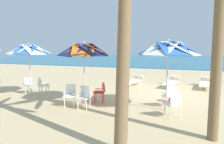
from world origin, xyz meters
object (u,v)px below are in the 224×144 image
Objects in this scene: plastic_chair_2 at (101,91)px; palm_tree_2 at (124,19)px; plastic_chair_5 at (29,84)px; plastic_chair_0 at (174,103)px; beach_umbrella_1 at (84,51)px; sun_lounger_0 at (206,83)px; beach_umbrella_0 at (168,49)px; sun_lounger_2 at (133,81)px; beach_ball at (212,83)px; plastic_chair_3 at (70,94)px; palm_tree_1 at (220,5)px; plastic_chair_1 at (170,95)px; beach_umbrella_2 at (29,50)px; plastic_chair_6 at (43,85)px; plastic_chair_4 at (85,96)px; sun_lounger_1 at (171,82)px; cooler_box at (175,98)px.

palm_tree_2 reaches higher than plastic_chair_2.
plastic_chair_0 is at bearing -10.42° from plastic_chair_5.
beach_umbrella_1 reaches higher than sun_lounger_0.
plastic_chair_0 is at bearing -68.32° from beach_umbrella_0.
sun_lounger_2 is (-4.19, -0.54, 0.00)m from sun_lounger_0.
plastic_chair_3 is at bearing -132.32° from beach_ball.
palm_tree_1 is 1.17× the size of palm_tree_2.
plastic_chair_0 is 7.20m from plastic_chair_5.
beach_umbrella_1 is (-3.39, -0.62, 1.72)m from plastic_chair_1.
plastic_chair_6 is (0.39, 0.38, -1.72)m from beach_umbrella_2.
plastic_chair_4 reaches higher than sun_lounger_2.
beach_ball is (3.17, 9.25, -2.83)m from palm_tree_2.
palm_tree_1 is (0.99, -1.23, 2.87)m from plastic_chair_0.
beach_umbrella_2 is 1.15× the size of sun_lounger_2.
sun_lounger_0 is at bearing -114.22° from beach_ball.
plastic_chair_4 is 4.13m from palm_tree_2.
palm_tree_1 is 8.70m from beach_ball.
beach_umbrella_1 is (-3.56, 0.54, 1.72)m from plastic_chair_0.
beach_umbrella_0 is 1.18× the size of sun_lounger_2.
beach_umbrella_2 is at bearing -41.69° from plastic_chair_5.
plastic_chair_4 is (0.70, -0.09, 0.00)m from plastic_chair_3.
beach_umbrella_2 is 2.96× the size of plastic_chair_6.
sun_lounger_1 is at bearing 31.59° from plastic_chair_5.
plastic_chair_3 is at bearing -17.76° from beach_umbrella_2.
sun_lounger_2 is 4.46× the size of cooler_box.
beach_umbrella_1 is at bearing -7.05° from beach_umbrella_2.
plastic_chair_0 is 1.00× the size of plastic_chair_3.
plastic_chair_0 is 1.73× the size of cooler_box.
cooler_box is at bearing 21.73° from beach_umbrella_1.
plastic_chair_4 is 4.03m from plastic_chair_5.
plastic_chair_2 is 0.39× the size of sun_lounger_2.
plastic_chair_3 is (-3.98, 0.06, 0.00)m from plastic_chair_0.
plastic_chair_1 reaches higher than sun_lounger_2.
beach_umbrella_1 reaches higher than cooler_box.
sun_lounger_2 is at bearing 120.74° from plastic_chair_1.
plastic_chair_3 is at bearing -21.77° from plastic_chair_5.
beach_umbrella_2 is 1.80m from plastic_chair_6.
plastic_chair_6 is (-3.27, 0.40, 0.00)m from plastic_chair_2.
plastic_chair_1 and plastic_chair_5 have the same top height.
beach_umbrella_0 is 3.05× the size of plastic_chair_2.
plastic_chair_3 is 0.39× the size of sun_lounger_2.
beach_umbrella_1 is 2.98× the size of plastic_chair_2.
plastic_chair_1 is at bearing -1.37° from plastic_chair_6.
beach_ball is (2.38, 1.27, -0.15)m from sun_lounger_1.
plastic_chair_5 is at bearing 174.81° from beach_umbrella_0.
sun_lounger_0 is at bearing 68.25° from plastic_chair_1.
palm_tree_1 is at bearing -61.02° from sun_lounger_2.
palm_tree_2 is at bearing -32.08° from plastic_chair_5.
palm_tree_1 is (4.97, -1.29, 2.87)m from plastic_chair_3.
palm_tree_1 is 4.60m from cooler_box.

